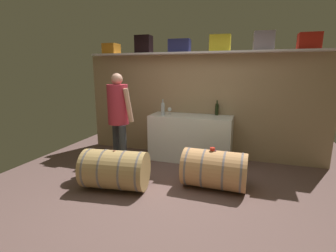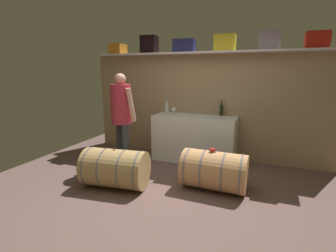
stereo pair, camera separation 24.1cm
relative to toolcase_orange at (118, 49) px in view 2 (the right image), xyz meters
name	(u,v)px [view 2 (the right image)]	position (x,y,z in m)	size (l,w,h in m)	color
ground_plane	(177,186)	(1.87, -1.39, -2.19)	(6.04, 7.31, 0.02)	brown
back_wall_panel	(204,107)	(1.87, 0.15, -1.16)	(4.84, 0.10, 2.04)	#A18562
high_shelf_board	(204,53)	(1.87, 0.00, -0.12)	(4.45, 0.40, 0.03)	silver
toolcase_orange	(118,49)	(0.00, 0.00, 0.00)	(0.29, 0.30, 0.21)	orange
toolcase_black	(149,45)	(0.74, 0.00, 0.07)	(0.31, 0.26, 0.34)	black
toolcase_navy	(184,46)	(1.49, 0.00, 0.02)	(0.40, 0.25, 0.24)	navy
toolcase_yellow	(225,43)	(2.26, 0.00, 0.04)	(0.37, 0.25, 0.29)	yellow
toolcase_grey	(269,40)	(3.00, 0.00, 0.05)	(0.33, 0.28, 0.31)	gray
toolcase_red	(317,40)	(3.70, 0.00, 0.03)	(0.34, 0.26, 0.26)	red
work_cabinet	(194,138)	(1.79, -0.21, -1.74)	(1.57, 0.59, 0.89)	white
wine_bottle_dark	(221,109)	(2.25, 0.01, -1.17)	(0.07, 0.07, 0.29)	black
wine_bottle_clear	(167,108)	(1.26, -0.33, -1.16)	(0.07, 0.07, 0.31)	#ACBBC1
wine_glass	(174,110)	(1.35, -0.17, -1.20)	(0.08, 0.08, 0.14)	white
wine_barrel_near	(214,171)	(2.41, -1.28, -1.89)	(0.94, 0.59, 0.59)	tan
wine_barrel_far	(115,168)	(1.02, -1.77, -1.89)	(1.01, 0.70, 0.59)	tan
tasting_cup	(212,150)	(2.37, -1.28, -1.58)	(0.07, 0.07, 0.04)	red
winemaker_pouring	(122,111)	(0.70, -1.03, -1.14)	(0.52, 0.52, 1.69)	#30343B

